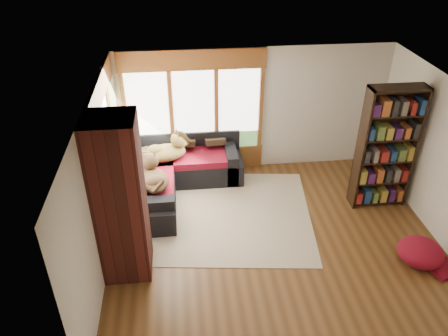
{
  "coord_description": "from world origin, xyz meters",
  "views": [
    {
      "loc": [
        -1.47,
        -5.52,
        4.97
      ],
      "look_at": [
        -0.77,
        0.93,
        0.95
      ],
      "focal_mm": 35.0,
      "sensor_mm": 36.0,
      "label": 1
    }
  ],
  "objects_px": {
    "brick_chimney": "(120,201)",
    "area_rug": "(212,214)",
    "dog_tan": "(168,151)",
    "dog_brindle": "(153,177)",
    "sectional_sofa": "(159,179)",
    "bookshelf": "(386,149)",
    "pouf": "(421,252)"
  },
  "relations": [
    {
      "from": "brick_chimney",
      "to": "bookshelf",
      "type": "relative_size",
      "value": 1.11
    },
    {
      "from": "area_rug",
      "to": "bookshelf",
      "type": "xyz_separation_m",
      "value": [
        3.14,
        0.05,
        1.16
      ]
    },
    {
      "from": "area_rug",
      "to": "dog_tan",
      "type": "bearing_deg",
      "value": 124.05
    },
    {
      "from": "dog_tan",
      "to": "dog_brindle",
      "type": "relative_size",
      "value": 1.07
    },
    {
      "from": "sectional_sofa",
      "to": "pouf",
      "type": "xyz_separation_m",
      "value": [
        4.14,
        -2.41,
        -0.1
      ]
    },
    {
      "from": "brick_chimney",
      "to": "dog_tan",
      "type": "xyz_separation_m",
      "value": [
        0.65,
        2.31,
        -0.52
      ]
    },
    {
      "from": "pouf",
      "to": "dog_brindle",
      "type": "height_order",
      "value": "dog_brindle"
    },
    {
      "from": "sectional_sofa",
      "to": "dog_brindle",
      "type": "xyz_separation_m",
      "value": [
        -0.07,
        -0.62,
        0.46
      ]
    },
    {
      "from": "area_rug",
      "to": "dog_brindle",
      "type": "relative_size",
      "value": 4.02
    },
    {
      "from": "sectional_sofa",
      "to": "area_rug",
      "type": "xyz_separation_m",
      "value": [
        0.95,
        -0.84,
        -0.3
      ]
    },
    {
      "from": "brick_chimney",
      "to": "bookshelf",
      "type": "distance_m",
      "value": 4.71
    },
    {
      "from": "area_rug",
      "to": "brick_chimney",
      "type": "bearing_deg",
      "value": -139.05
    },
    {
      "from": "sectional_sofa",
      "to": "pouf",
      "type": "relative_size",
      "value": 3.1
    },
    {
      "from": "pouf",
      "to": "brick_chimney",
      "type": "bearing_deg",
      "value": 175.44
    },
    {
      "from": "area_rug",
      "to": "dog_tan",
      "type": "xyz_separation_m",
      "value": [
        -0.74,
        1.1,
        0.77
      ]
    },
    {
      "from": "area_rug",
      "to": "dog_tan",
      "type": "height_order",
      "value": "dog_tan"
    },
    {
      "from": "bookshelf",
      "to": "pouf",
      "type": "relative_size",
      "value": 3.29
    },
    {
      "from": "dog_tan",
      "to": "area_rug",
      "type": "bearing_deg",
      "value": -68.22
    },
    {
      "from": "bookshelf",
      "to": "dog_tan",
      "type": "distance_m",
      "value": 4.05
    },
    {
      "from": "dog_brindle",
      "to": "pouf",
      "type": "bearing_deg",
      "value": -125.7
    },
    {
      "from": "sectional_sofa",
      "to": "dog_brindle",
      "type": "height_order",
      "value": "dog_brindle"
    },
    {
      "from": "bookshelf",
      "to": "area_rug",
      "type": "bearing_deg",
      "value": -179.16
    },
    {
      "from": "dog_brindle",
      "to": "sectional_sofa",
      "type": "bearing_deg",
      "value": -18.74
    },
    {
      "from": "pouf",
      "to": "dog_tan",
      "type": "distance_m",
      "value": 4.79
    },
    {
      "from": "sectional_sofa",
      "to": "bookshelf",
      "type": "bearing_deg",
      "value": -14.59
    },
    {
      "from": "sectional_sofa",
      "to": "dog_brindle",
      "type": "bearing_deg",
      "value": -99.75
    },
    {
      "from": "brick_chimney",
      "to": "area_rug",
      "type": "xyz_separation_m",
      "value": [
        1.4,
        1.21,
        -1.29
      ]
    },
    {
      "from": "pouf",
      "to": "dog_tan",
      "type": "xyz_separation_m",
      "value": [
        -3.94,
        2.68,
        0.57
      ]
    },
    {
      "from": "dog_tan",
      "to": "dog_brindle",
      "type": "height_order",
      "value": "dog_tan"
    },
    {
      "from": "brick_chimney",
      "to": "dog_brindle",
      "type": "relative_size",
      "value": 2.9
    },
    {
      "from": "dog_brindle",
      "to": "bookshelf",
      "type": "bearing_deg",
      "value": -104.96
    },
    {
      "from": "area_rug",
      "to": "bookshelf",
      "type": "height_order",
      "value": "bookshelf"
    }
  ]
}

